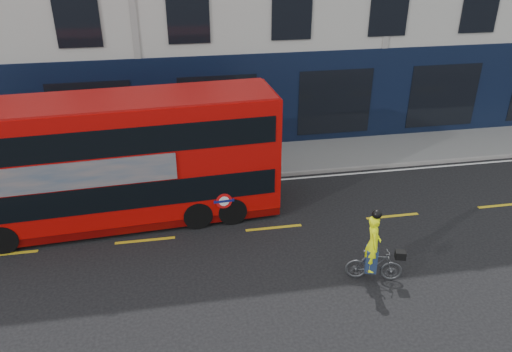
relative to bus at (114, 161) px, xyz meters
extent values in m
plane|color=black|center=(0.75, -2.86, -2.10)|extent=(120.00, 120.00, 0.00)
cube|color=slate|center=(0.75, 3.64, -2.04)|extent=(60.00, 3.00, 0.12)
cube|color=gray|center=(0.75, 2.14, -2.03)|extent=(60.00, 0.12, 0.13)
cube|color=black|center=(0.75, 5.12, -0.10)|extent=(50.00, 0.08, 4.00)
cube|color=silver|center=(0.75, 1.84, -2.09)|extent=(58.00, 0.10, 0.01)
cube|color=#B30907|center=(-0.04, 0.00, 0.13)|extent=(10.20, 2.88, 3.62)
cube|color=#590403|center=(-0.04, 0.00, -1.82)|extent=(10.20, 2.84, 0.28)
cube|color=black|center=(-0.04, 0.00, -0.68)|extent=(9.80, 2.90, 0.83)
cube|color=black|center=(-0.04, 0.00, 1.07)|extent=(9.80, 2.90, 0.83)
cube|color=#940C0A|center=(-0.04, 0.00, 1.96)|extent=(10.00, 2.78, 0.07)
cube|color=black|center=(5.02, 0.30, -0.68)|extent=(0.16, 2.06, 0.83)
cube|color=black|center=(5.02, 0.30, 1.07)|extent=(0.16, 2.06, 0.83)
cube|color=gray|center=(-0.89, -1.23, 0.20)|extent=(5.49, 0.36, 0.83)
cylinder|color=red|center=(3.23, -0.99, -1.18)|extent=(0.51, 0.05, 0.51)
cylinder|color=white|center=(3.23, -0.99, -1.18)|extent=(0.33, 0.04, 0.33)
cube|color=#0C1459|center=(3.23, -1.00, -1.18)|extent=(0.64, 0.06, 0.08)
cylinder|color=black|center=(3.44, 0.20, -1.64)|extent=(1.05, 2.39, 0.92)
cylinder|color=black|center=(2.34, 0.14, -1.64)|extent=(1.05, 2.39, 0.92)
cylinder|color=black|center=(-3.33, -0.19, -1.64)|extent=(1.05, 2.39, 0.92)
imported|color=#444649|center=(6.86, -4.32, -1.64)|extent=(1.58, 0.85, 0.91)
imported|color=#E4F70A|center=(6.76, -4.29, -0.94)|extent=(0.54, 0.68, 1.62)
cube|color=black|center=(7.47, -4.50, -1.26)|extent=(0.32, 0.28, 0.22)
cube|color=#1B2A4A|center=(6.76, -4.29, -1.46)|extent=(0.39, 0.44, 0.69)
sphere|color=black|center=(6.76, -4.29, -0.06)|extent=(0.25, 0.25, 0.25)
camera|label=1|loc=(1.84, -14.39, 6.52)|focal=35.00mm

